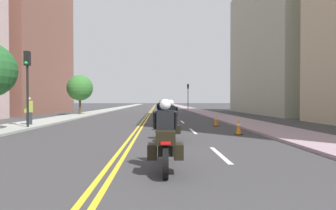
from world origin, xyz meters
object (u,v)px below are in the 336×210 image
object	(u,v)px
motorcycle_6	(161,109)
traffic_light_far	(188,92)
motorcycle_1	(171,124)
motorcycle_3	(162,114)
motorcycle_4	(160,112)
motorcycle_5	(161,110)
traffic_light_near	(27,75)
motorcycle_2	(169,119)
traffic_cone_1	(216,120)
traffic_cone_0	(239,127)
motorcycle_0	(165,141)
pedestrian_1	(29,111)
street_tree_0	(80,88)

from	to	relation	value
motorcycle_6	traffic_light_far	distance (m)	16.38
motorcycle_1	motorcycle_3	bearing A→B (deg)	94.83
motorcycle_4	motorcycle_5	world-z (taller)	motorcycle_4
traffic_light_near	motorcycle_2	bearing A→B (deg)	-9.77
traffic_cone_1	traffic_light_far	size ratio (longest dim) A/B	0.16
motorcycle_1	traffic_light_far	bearing A→B (deg)	85.35
motorcycle_4	motorcycle_3	bearing A→B (deg)	-88.06
motorcycle_6	motorcycle_4	bearing A→B (deg)	-92.59
motorcycle_6	traffic_light_far	xyz separation A→B (m)	(4.85, 15.46, 2.44)
motorcycle_3	traffic_cone_1	bearing A→B (deg)	-21.32
traffic_cone_0	traffic_light_near	distance (m)	11.77
motorcycle_4	traffic_light_far	size ratio (longest dim) A/B	0.49
motorcycle_0	pedestrian_1	xyz separation A→B (m)	(-8.13, 10.52, 0.27)
motorcycle_1	traffic_cone_1	size ratio (longest dim) A/B	2.97
motorcycle_0	traffic_light_near	size ratio (longest dim) A/B	0.51
motorcycle_1	motorcycle_4	size ratio (longest dim) A/B	0.99
motorcycle_3	traffic_cone_0	world-z (taller)	motorcycle_3
street_tree_0	traffic_light_near	bearing A→B (deg)	-84.52
motorcycle_2	motorcycle_4	world-z (taller)	motorcycle_2
motorcycle_0	motorcycle_5	world-z (taller)	motorcycle_0
traffic_cone_0	motorcycle_1	bearing A→B (deg)	-152.37
motorcycle_2	traffic_cone_0	xyz separation A→B (m)	(3.20, -1.53, -0.29)
motorcycle_0	street_tree_0	xyz separation A→B (m)	(-8.90, 23.71, 2.36)
motorcycle_2	street_tree_0	bearing A→B (deg)	120.78
traffic_cone_0	motorcycle_4	bearing A→B (deg)	111.18
motorcycle_3	traffic_cone_1	xyz separation A→B (m)	(3.39, -1.37, -0.30)
motorcycle_3	traffic_light_near	xyz separation A→B (m)	(-7.59, -2.73, 2.36)
motorcycle_6	traffic_light_far	bearing A→B (deg)	70.79
motorcycle_2	traffic_light_far	world-z (taller)	traffic_light_far
motorcycle_3	street_tree_0	distance (m)	15.15
motorcycle_2	motorcycle_1	bearing A→B (deg)	-90.49
pedestrian_1	motorcycle_0	bearing A→B (deg)	83.40
motorcycle_4	traffic_cone_0	size ratio (longest dim) A/B	2.91
motorcycle_3	motorcycle_6	size ratio (longest dim) A/B	1.02
motorcycle_2	traffic_cone_0	size ratio (longest dim) A/B	3.01
motorcycle_5	traffic_cone_1	bearing A→B (deg)	-73.60
traffic_light_near	street_tree_0	xyz separation A→B (m)	(-1.41, 14.68, 0.01)
motorcycle_3	traffic_light_far	distance (m)	27.73
motorcycle_4	motorcycle_6	xyz separation A→B (m)	(0.11, 8.05, -0.01)
traffic_cone_0	motorcycle_2	bearing A→B (deg)	154.52
motorcycle_1	motorcycle_2	bearing A→B (deg)	91.84
motorcycle_5	motorcycle_6	world-z (taller)	motorcycle_6
motorcycle_0	motorcycle_1	bearing A→B (deg)	86.74
motorcycle_4	motorcycle_6	distance (m)	8.06
motorcycle_6	traffic_cone_0	world-z (taller)	motorcycle_6
motorcycle_5	traffic_light_far	bearing A→B (deg)	72.81
motorcycle_3	motorcycle_1	bearing A→B (deg)	-87.46
traffic_cone_1	motorcycle_5	bearing A→B (deg)	109.51
motorcycle_3	motorcycle_4	bearing A→B (deg)	92.21
motorcycle_6	street_tree_0	world-z (taller)	street_tree_0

